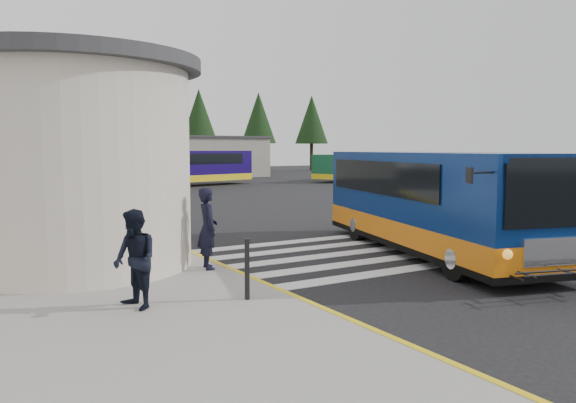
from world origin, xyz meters
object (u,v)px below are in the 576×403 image
far_bus_b (346,166)px  pedestrian_b (135,259)px  transit_bus (434,206)px  pedestrian_a (208,228)px  bollard (247,269)px  far_bus_a (198,166)px

far_bus_b → pedestrian_b: bearing=114.6°
transit_bus → far_bus_b: (19.19, 29.68, 0.01)m
pedestrian_a → pedestrian_b: 3.34m
pedestrian_b → far_bus_b: (27.91, 31.34, 0.34)m
pedestrian_a → pedestrian_b: size_ratio=1.09×
bollard → far_bus_a: far_bus_a is taller
transit_bus → pedestrian_a: 6.43m
far_bus_a → bollard: bearing=144.6°
pedestrian_b → bollard: size_ratio=1.53×
transit_bus → pedestrian_a: transit_bus is taller
bollard → pedestrian_b: bearing=166.8°
bollard → far_bus_b: bearing=50.7°
transit_bus → bollard: transit_bus is taller
bollard → far_bus_b: far_bus_b is taller
pedestrian_b → far_bus_b: bearing=124.6°
bollard → far_bus_b: size_ratio=0.14×
transit_bus → far_bus_b: 35.34m
bollard → far_bus_a: (12.16, 32.74, 0.83)m
transit_bus → far_bus_a: size_ratio=1.07×
far_bus_a → far_bus_b: (13.84, -0.95, -0.19)m
far_bus_a → pedestrian_a: bearing=143.5°
pedestrian_a → far_bus_a: size_ratio=0.20×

